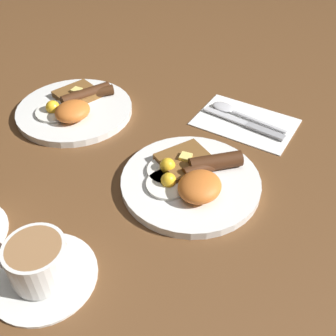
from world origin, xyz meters
TOP-DOWN VIEW (x-y plane):
  - ground_plane at (0.00, 0.00)m, footprint 3.00×3.00m
  - breakfast_plate_near at (0.00, -0.00)m, footprint 0.25×0.25m
  - breakfast_plate_far at (0.04, 0.33)m, footprint 0.25×0.25m
  - teacup_near at (-0.28, 0.06)m, footprint 0.15×0.15m
  - napkin at (0.23, 0.01)m, footprint 0.16×0.22m
  - knife at (0.22, 0.00)m, footprint 0.02×0.19m
  - spoon at (0.24, 0.06)m, footprint 0.04×0.18m

SIDE VIEW (x-z plane):
  - ground_plane at x=0.00m, z-range 0.00..0.00m
  - napkin at x=0.23m, z-range 0.00..0.01m
  - knife at x=0.22m, z-range 0.00..0.01m
  - spoon at x=0.24m, z-range 0.00..0.01m
  - breakfast_plate_far at x=0.04m, z-range -0.01..0.04m
  - breakfast_plate_near at x=0.00m, z-range -0.01..0.04m
  - teacup_near at x=-0.28m, z-range -0.01..0.06m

